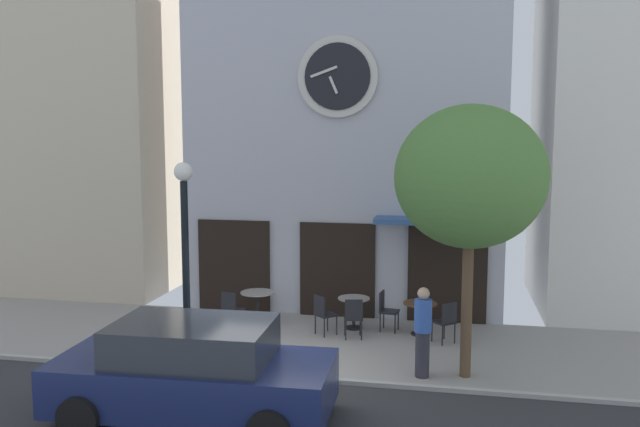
# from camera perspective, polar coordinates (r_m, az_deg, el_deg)

# --- Properties ---
(ground_plane) EXTENTS (27.25, 9.72, 0.13)m
(ground_plane) POSITION_cam_1_polar(r_m,az_deg,el_deg) (11.90, -5.12, -15.02)
(ground_plane) COLOR gray
(clock_building) EXTENTS (7.88, 3.94, 12.29)m
(clock_building) POSITION_cam_1_polar(r_m,az_deg,el_deg) (17.06, 2.35, 13.41)
(clock_building) COLOR #B2B2BC
(clock_building) RESTS_ON ground_plane
(neighbor_building_left) EXTENTS (5.98, 4.11, 11.38)m
(neighbor_building_left) POSITION_cam_1_polar(r_m,az_deg,el_deg) (20.56, -20.53, 9.99)
(neighbor_building_left) COLOR beige
(neighbor_building_left) RESTS_ON ground_plane
(street_lamp) EXTENTS (0.36, 0.36, 3.90)m
(street_lamp) POSITION_cam_1_polar(r_m,az_deg,el_deg) (12.90, -11.62, -4.13)
(street_lamp) COLOR black
(street_lamp) RESTS_ON ground_plane
(street_tree) EXTENTS (2.70, 2.43, 4.95)m
(street_tree) POSITION_cam_1_polar(r_m,az_deg,el_deg) (11.91, 12.96, 3.07)
(street_tree) COLOR brown
(street_tree) RESTS_ON ground_plane
(cafe_table_leftmost) EXTENTS (0.80, 0.80, 0.73)m
(cafe_table_leftmost) POSITION_cam_1_polar(r_m,az_deg,el_deg) (15.67, -5.47, -7.46)
(cafe_table_leftmost) COLOR black
(cafe_table_leftmost) RESTS_ON ground_plane
(cafe_table_center) EXTENTS (0.73, 0.73, 0.72)m
(cafe_table_center) POSITION_cam_1_polar(r_m,az_deg,el_deg) (15.10, 2.96, -8.08)
(cafe_table_center) COLOR black
(cafe_table_center) RESTS_ON ground_plane
(cafe_table_near_curb) EXTENTS (0.75, 0.75, 0.72)m
(cafe_table_near_curb) POSITION_cam_1_polar(r_m,az_deg,el_deg) (14.81, 8.72, -8.42)
(cafe_table_near_curb) COLOR black
(cafe_table_near_curb) RESTS_ON ground_plane
(cafe_chair_mid_row) EXTENTS (0.49, 0.49, 0.90)m
(cafe_chair_mid_row) POSITION_cam_1_polar(r_m,az_deg,el_deg) (15.11, -7.74, -8.09)
(cafe_chair_mid_row) COLOR black
(cafe_chair_mid_row) RESTS_ON ground_plane
(cafe_chair_near_tree) EXTENTS (0.56, 0.56, 0.90)m
(cafe_chair_near_tree) POSITION_cam_1_polar(r_m,az_deg,el_deg) (14.28, 10.93, -9.03)
(cafe_chair_near_tree) COLOR black
(cafe_chair_near_tree) RESTS_ON ground_plane
(cafe_chair_left_end) EXTENTS (0.48, 0.48, 0.90)m
(cafe_chair_left_end) POSITION_cam_1_polar(r_m,az_deg,el_deg) (14.34, 2.93, -8.84)
(cafe_chair_left_end) COLOR black
(cafe_chair_left_end) RESTS_ON ground_plane
(cafe_chair_facing_street) EXTENTS (0.45, 0.45, 0.90)m
(cafe_chair_facing_street) POSITION_cam_1_polar(r_m,az_deg,el_deg) (15.00, 5.76, -8.17)
(cafe_chair_facing_street) COLOR black
(cafe_chair_facing_street) RESTS_ON ground_plane
(cafe_chair_corner) EXTENTS (0.57, 0.57, 0.90)m
(cafe_chair_corner) POSITION_cam_1_polar(r_m,az_deg,el_deg) (14.60, 0.26, -8.56)
(cafe_chair_corner) COLOR black
(cafe_chair_corner) RESTS_ON ground_plane
(pedestrian_blue) EXTENTS (0.43, 0.43, 1.67)m
(pedestrian_blue) POSITION_cam_1_polar(r_m,az_deg,el_deg) (12.23, 8.94, -10.07)
(pedestrian_blue) COLOR #2D2D38
(pedestrian_blue) RESTS_ON ground_plane
(parked_car_navy) EXTENTS (4.35, 2.13, 1.55)m
(parked_car_navy) POSITION_cam_1_polar(r_m,az_deg,el_deg) (10.59, -10.97, -13.40)
(parked_car_navy) COLOR navy
(parked_car_navy) RESTS_ON ground_plane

